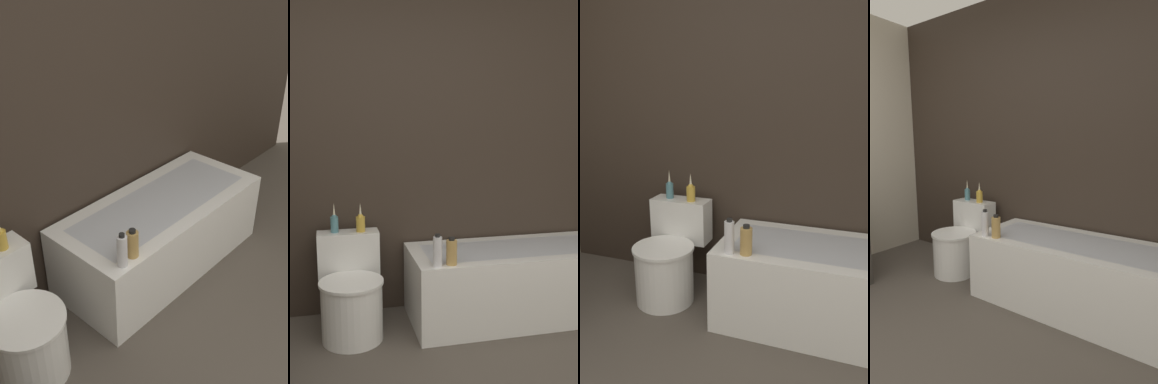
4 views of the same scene
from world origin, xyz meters
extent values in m
cube|color=#332821|center=(0.00, 2.19, 1.30)|extent=(6.40, 0.06, 2.60)
cube|color=white|center=(0.76, 1.81, 0.26)|extent=(1.54, 0.66, 0.53)
cube|color=#B7BCC6|center=(0.76, 1.81, 0.52)|extent=(1.34, 0.46, 0.01)
cylinder|color=white|center=(-0.43, 1.71, 0.20)|extent=(0.41, 0.41, 0.39)
cylinder|color=white|center=(-0.43, 1.71, 0.40)|extent=(0.43, 0.43, 0.02)
cube|color=white|center=(-0.43, 2.00, 0.51)|extent=(0.43, 0.17, 0.32)
cylinder|color=teal|center=(-0.52, 2.01, 0.73)|extent=(0.06, 0.06, 0.11)
sphere|color=teal|center=(-0.52, 2.01, 0.79)|extent=(0.04, 0.04, 0.04)
cone|color=beige|center=(-0.52, 2.01, 0.84)|extent=(0.02, 0.02, 0.10)
cylinder|color=gold|center=(-0.34, 1.99, 0.73)|extent=(0.06, 0.06, 0.11)
sphere|color=gold|center=(-0.34, 1.99, 0.78)|extent=(0.04, 0.04, 0.04)
cone|color=beige|center=(-0.34, 1.99, 0.83)|extent=(0.02, 0.02, 0.10)
cylinder|color=silver|center=(0.11, 1.54, 0.63)|extent=(0.06, 0.06, 0.20)
cylinder|color=black|center=(0.11, 1.54, 0.73)|extent=(0.03, 0.03, 0.02)
cylinder|color=tan|center=(0.21, 1.55, 0.61)|extent=(0.07, 0.07, 0.16)
cylinder|color=black|center=(0.21, 1.55, 0.70)|extent=(0.04, 0.04, 0.02)
camera|label=1|loc=(-1.24, 0.14, 2.18)|focal=42.00mm
camera|label=2|loc=(-0.56, -1.16, 1.49)|focal=42.00mm
camera|label=3|loc=(0.78, -0.39, 1.47)|focal=35.00mm
camera|label=4|loc=(1.63, -0.23, 1.28)|focal=28.00mm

